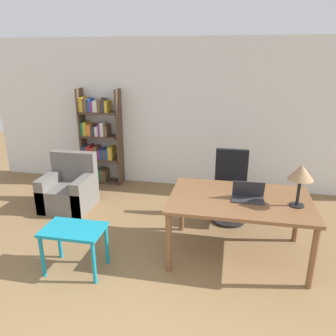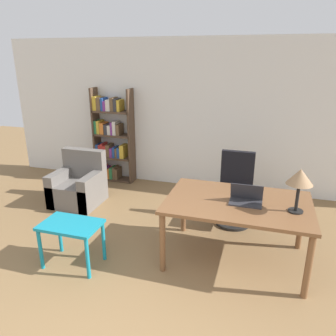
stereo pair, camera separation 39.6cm
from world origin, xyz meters
TOP-DOWN VIEW (x-y plane):
  - wall_back at (0.00, 4.53)m, footprint 8.00×0.06m
  - desk at (0.82, 2.28)m, footprint 1.67×1.09m
  - laptop at (0.91, 2.26)m, footprint 0.37×0.23m
  - table_lamp at (1.44, 2.19)m, footprint 0.28×0.28m
  - office_chair at (0.70, 3.26)m, footprint 0.51×0.51m
  - side_table_blue at (-1.01, 1.61)m, footprint 0.69×0.45m
  - armchair at (-1.89, 3.17)m, footprint 0.76×0.73m
  - bookshelf at (-1.83, 4.34)m, footprint 0.78×0.28m

SIDE VIEW (x-z plane):
  - armchair at x=-1.89m, z-range -0.15..0.73m
  - side_table_blue at x=-1.01m, z-range 0.18..0.73m
  - office_chair at x=0.70m, z-range -0.05..1.02m
  - desk at x=0.82m, z-range 0.30..1.08m
  - laptop at x=0.91m, z-range 0.72..0.94m
  - bookshelf at x=-1.83m, z-range -0.06..1.75m
  - table_lamp at x=1.44m, z-range 0.92..1.41m
  - wall_back at x=0.00m, z-range 0.00..2.70m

